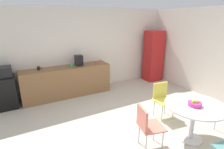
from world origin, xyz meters
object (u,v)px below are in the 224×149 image
object	(u,v)px
round_table	(194,111)
mug_white	(39,68)
mug_red	(71,66)
mug_green	(96,63)
locker_cabinet	(153,56)
coffee_maker	(79,60)
chair_yellow	(162,96)
fruit_bowl	(195,104)
mini_fridge	(5,93)
microwave	(1,72)
chair_coral	(147,123)

from	to	relation	value
round_table	mug_white	xyz separation A→B (m)	(-2.28, 3.32, 0.33)
mug_red	mug_green	bearing A→B (deg)	-0.79
round_table	locker_cabinet	bearing A→B (deg)	61.29
coffee_maker	mug_red	bearing A→B (deg)	-161.59
chair_yellow	fruit_bowl	distance (m)	1.03
fruit_bowl	mug_white	world-z (taller)	mug_white
locker_cabinet	chair_yellow	world-z (taller)	locker_cabinet
mini_fridge	microwave	distance (m)	0.55
chair_coral	chair_yellow	bearing A→B (deg)	34.48
mug_green	locker_cabinet	bearing A→B (deg)	-0.03
locker_cabinet	mug_red	distance (m)	3.12
round_table	chair_coral	xyz separation A→B (m)	(-0.94, 0.23, -0.09)
coffee_maker	mini_fridge	bearing A→B (deg)	180.00
chair_yellow	mug_white	size ratio (longest dim) A/B	6.43
locker_cabinet	mini_fridge	bearing A→B (deg)	178.83
round_table	coffee_maker	bearing A→B (deg)	109.21
mini_fridge	mug_white	world-z (taller)	mug_white
round_table	chair_yellow	distance (m)	0.97
mini_fridge	microwave	size ratio (longest dim) A/B	1.77
chair_yellow	mug_green	world-z (taller)	mug_green
mini_fridge	round_table	xyz separation A→B (m)	(3.17, -3.25, 0.19)
fruit_bowl	mug_red	world-z (taller)	mug_red
locker_cabinet	mug_green	xyz separation A→B (m)	(-2.34, 0.00, 0.02)
round_table	coffee_maker	distance (m)	3.47
fruit_bowl	coffee_maker	bearing A→B (deg)	108.30
mini_fridge	chair_yellow	bearing A→B (deg)	-34.80
chair_yellow	mug_white	xyz separation A→B (m)	(-2.40, 2.36, 0.43)
mini_fridge	locker_cabinet	distance (m)	4.92
round_table	mug_red	xyz separation A→B (m)	(-1.40, 3.16, 0.33)
chair_yellow	mug_red	world-z (taller)	mug_red
chair_coral	mug_white	xyz separation A→B (m)	(-1.34, 3.08, 0.43)
mug_white	mug_green	size ratio (longest dim) A/B	1.00
chair_yellow	coffee_maker	distance (m)	2.66
chair_coral	coffee_maker	world-z (taller)	coffee_maker
microwave	locker_cabinet	bearing A→B (deg)	-1.17
chair_coral	mug_white	distance (m)	3.39
microwave	round_table	size ratio (longest dim) A/B	0.44
microwave	locker_cabinet	size ratio (longest dim) A/B	0.26
microwave	mini_fridge	bearing A→B (deg)	0.00
microwave	mug_white	bearing A→B (deg)	4.50
round_table	mug_green	world-z (taller)	mug_green
fruit_bowl	chair_coral	bearing A→B (deg)	163.97
mini_fridge	mug_green	world-z (taller)	mug_green
locker_cabinet	round_table	distance (m)	3.60
round_table	coffee_maker	world-z (taller)	coffee_maker
mini_fridge	fruit_bowl	size ratio (longest dim) A/B	3.47
microwave	chair_coral	size ratio (longest dim) A/B	0.58
mini_fridge	round_table	bearing A→B (deg)	-45.67
chair_coral	mug_red	size ratio (longest dim) A/B	6.43
microwave	mug_red	xyz separation A→B (m)	(1.78, -0.09, -0.03)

